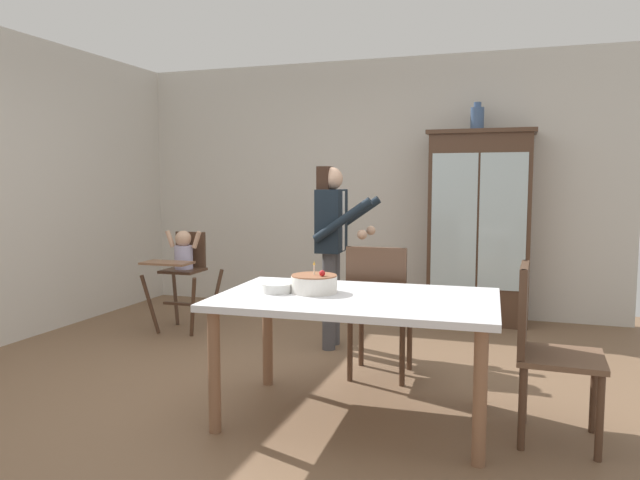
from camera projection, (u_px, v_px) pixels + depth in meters
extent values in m
plane|color=brown|center=(276.00, 385.00, 4.12)|extent=(6.24, 6.24, 0.00)
cube|color=beige|center=(368.00, 186.00, 6.47)|extent=(5.32, 0.06, 2.70)
cube|color=#4C3323|center=(479.00, 230.00, 5.89)|extent=(0.96, 0.42, 1.86)
cube|color=#4C3323|center=(482.00, 132.00, 5.79)|extent=(1.02, 0.48, 0.04)
cube|color=silver|center=(454.00, 221.00, 5.74)|extent=(0.43, 0.01, 1.30)
cube|color=silver|center=(503.00, 222.00, 5.60)|extent=(0.43, 0.01, 1.30)
cube|color=#4C3323|center=(479.00, 220.00, 5.88)|extent=(0.88, 0.36, 0.02)
cylinder|color=#3D567F|center=(477.00, 119.00, 5.79)|extent=(0.13, 0.13, 0.22)
cylinder|color=#3D567F|center=(478.00, 105.00, 5.78)|extent=(0.07, 0.07, 0.05)
cylinder|color=#4C3323|center=(150.00, 304.00, 5.47)|extent=(0.13, 0.14, 0.56)
cylinder|color=#4C3323|center=(193.00, 307.00, 5.34)|extent=(0.14, 0.13, 0.56)
cylinder|color=#4C3323|center=(175.00, 296.00, 5.89)|extent=(0.14, 0.13, 0.56)
cylinder|color=#4C3323|center=(215.00, 298.00, 5.76)|extent=(0.13, 0.14, 0.56)
cube|color=#4C3323|center=(184.00, 304.00, 5.62)|extent=(0.42, 0.05, 0.02)
cube|color=#4C3323|center=(183.00, 270.00, 5.58)|extent=(0.35, 0.35, 0.02)
cube|color=#4C3323|center=(191.00, 249.00, 5.71)|extent=(0.31, 0.04, 0.34)
cube|color=brown|center=(167.00, 263.00, 5.32)|extent=(0.45, 0.25, 0.02)
cylinder|color=#B2ADD1|center=(184.00, 257.00, 5.59)|extent=(0.17, 0.17, 0.22)
sphere|color=tan|center=(183.00, 239.00, 5.57)|extent=(0.15, 0.15, 0.15)
cylinder|color=tan|center=(170.00, 239.00, 5.62)|extent=(0.10, 0.05, 0.17)
cylinder|color=tan|center=(197.00, 240.00, 5.53)|extent=(0.10, 0.05, 0.17)
cylinder|color=#47474C|center=(329.00, 301.00, 4.96)|extent=(0.11, 0.11, 0.82)
cylinder|color=#47474C|center=(334.00, 297.00, 5.13)|extent=(0.11, 0.11, 0.82)
cube|color=#19232D|center=(331.00, 221.00, 4.98)|extent=(0.22, 0.37, 0.52)
cube|color=white|center=(344.00, 221.00, 4.95)|extent=(0.01, 0.06, 0.49)
sphere|color=tan|center=(331.00, 179.00, 4.94)|extent=(0.19, 0.19, 0.19)
cube|color=#382319|center=(325.00, 193.00, 4.97)|extent=(0.11, 0.21, 0.44)
cylinder|color=#19232D|center=(342.00, 220.00, 4.75)|extent=(0.49, 0.10, 0.37)
sphere|color=tan|center=(362.00, 234.00, 4.72)|extent=(0.08, 0.08, 0.08)
cylinder|color=#19232D|center=(353.00, 217.00, 5.13)|extent=(0.49, 0.10, 0.37)
sphere|color=tan|center=(371.00, 230.00, 5.10)|extent=(0.08, 0.08, 0.08)
cube|color=silver|center=(356.00, 299.00, 3.49)|extent=(1.66, 1.07, 0.04)
cylinder|color=brown|center=(214.00, 371.00, 3.33)|extent=(0.07, 0.07, 0.70)
cylinder|color=brown|center=(480.00, 397.00, 2.93)|extent=(0.07, 0.07, 0.70)
cylinder|color=brown|center=(268.00, 335.00, 4.11)|extent=(0.07, 0.07, 0.70)
cylinder|color=brown|center=(483.00, 351.00, 3.72)|extent=(0.07, 0.07, 0.70)
cylinder|color=white|center=(314.00, 284.00, 3.59)|extent=(0.28, 0.28, 0.10)
cylinder|color=#935B3D|center=(314.00, 275.00, 3.58)|extent=(0.27, 0.27, 0.01)
cylinder|color=#F2E5CC|center=(314.00, 270.00, 3.58)|extent=(0.01, 0.01, 0.06)
cone|color=yellow|center=(314.00, 263.00, 3.57)|extent=(0.02, 0.02, 0.02)
sphere|color=red|center=(322.00, 273.00, 3.53)|extent=(0.04, 0.04, 0.04)
cylinder|color=silver|center=(277.00, 288.00, 3.59)|extent=(0.18, 0.18, 0.05)
cylinder|color=#4C3323|center=(410.00, 340.00, 4.45)|extent=(0.04, 0.04, 0.45)
cylinder|color=#4C3323|center=(361.00, 337.00, 4.55)|extent=(0.04, 0.04, 0.45)
cylinder|color=#4C3323|center=(402.00, 354.00, 4.09)|extent=(0.04, 0.04, 0.45)
cylinder|color=#4C3323|center=(350.00, 350.00, 4.20)|extent=(0.04, 0.04, 0.45)
cube|color=brown|center=(381.00, 312.00, 4.30)|extent=(0.46, 0.46, 0.03)
cube|color=#4C3323|center=(376.00, 282.00, 4.08)|extent=(0.42, 0.06, 0.48)
cylinder|color=#4C3323|center=(404.00, 283.00, 4.03)|extent=(0.03, 0.03, 0.48)
cylinder|color=#4C3323|center=(349.00, 281.00, 4.13)|extent=(0.03, 0.03, 0.48)
cylinder|color=#4C3323|center=(600.00, 418.00, 2.99)|extent=(0.04, 0.04, 0.45)
cylinder|color=#4C3323|center=(594.00, 394.00, 3.33)|extent=(0.04, 0.04, 0.45)
cylinder|color=#4C3323|center=(522.00, 408.00, 3.11)|extent=(0.04, 0.04, 0.45)
cylinder|color=#4C3323|center=(524.00, 386.00, 3.46)|extent=(0.04, 0.04, 0.45)
cube|color=brown|center=(561.00, 358.00, 3.20)|extent=(0.45, 0.45, 0.03)
cube|color=#4C3323|center=(523.00, 308.00, 3.24)|extent=(0.05, 0.42, 0.48)
cylinder|color=#4C3323|center=(522.00, 316.00, 3.07)|extent=(0.03, 0.03, 0.48)
cylinder|color=#4C3323|center=(524.00, 302.00, 3.42)|extent=(0.03, 0.03, 0.48)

